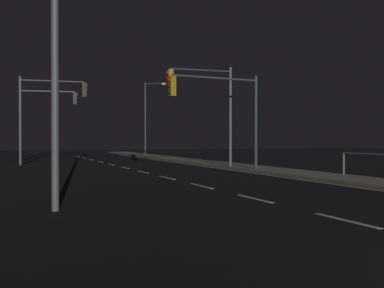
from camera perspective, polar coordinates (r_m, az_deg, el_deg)
ground_plane at (r=21.88m, az=-3.36°, el=-3.87°), size 112.00×112.00×0.00m
sidewalk_right at (r=24.54m, az=10.89°, el=-3.23°), size 2.38×77.00×0.14m
lane_markings_center at (r=25.23m, az=-5.77°, el=-3.26°), size 0.14×50.00×0.01m
lane_edge_line at (r=28.29m, az=3.03°, el=-2.85°), size 0.14×53.00×0.01m
traffic_light_far_left at (r=24.63m, az=2.95°, el=5.11°), size 5.15×0.80×4.87m
traffic_light_overhead_east at (r=33.63m, az=-16.30°, el=4.63°), size 4.40×0.55×5.78m
traffic_light_mid_left at (r=27.55m, az=1.39°, el=5.64°), size 3.94×0.35×5.67m
traffic_light_far_right at (r=40.19m, az=-16.74°, el=3.90°), size 4.42×0.73×5.72m
street_lamp_across_street at (r=48.22m, az=-5.06°, el=3.89°), size 1.81×1.85×7.13m
street_lamp_far_end at (r=12.60m, az=-15.96°, el=14.32°), size 0.56×2.10×7.85m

